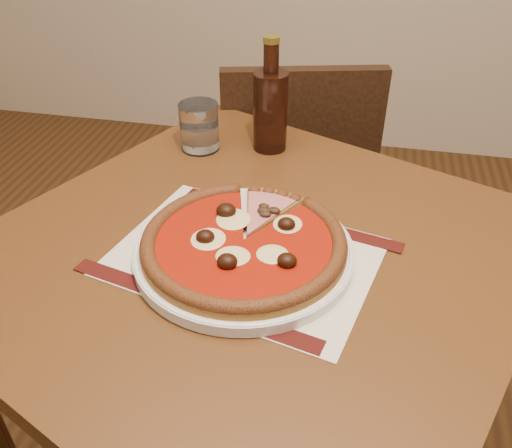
{
  "coord_description": "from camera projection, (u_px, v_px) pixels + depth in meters",
  "views": [
    {
      "loc": [
        -0.12,
        0.47,
        1.28
      ],
      "look_at": [
        -0.26,
        1.14,
        0.78
      ],
      "focal_mm": 38.0,
      "sensor_mm": 36.0,
      "label": 1
    }
  ],
  "objects": [
    {
      "name": "chair_far",
      "position": [
        295.0,
        180.0,
        1.54
      ],
      "size": [
        0.48,
        0.48,
        0.84
      ],
      "rotation": [
        0.0,
        0.0,
        3.39
      ],
      "color": "black",
      "rests_on": "ground"
    },
    {
      "name": "water_glass",
      "position": [
        199.0,
        127.0,
        1.1
      ],
      "size": [
        0.1,
        0.1,
        0.1
      ],
      "primitive_type": "cylinder",
      "rotation": [
        0.0,
        0.0,
        -0.27
      ],
      "color": "white",
      "rests_on": "table"
    },
    {
      "name": "bottle",
      "position": [
        270.0,
        107.0,
        1.07
      ],
      "size": [
        0.07,
        0.07,
        0.23
      ],
      "color": "black",
      "rests_on": "table"
    },
    {
      "name": "ham_slice",
      "position": [
        268.0,
        214.0,
        0.88
      ],
      "size": [
        0.1,
        0.14,
        0.02
      ],
      "rotation": [
        0.0,
        0.0,
        1.42
      ],
      "color": "#976624",
      "rests_on": "plate"
    },
    {
      "name": "plate",
      "position": [
        244.0,
        252.0,
        0.83
      ],
      "size": [
        0.34,
        0.34,
        0.02
      ],
      "primitive_type": "cylinder",
      "color": "white",
      "rests_on": "placemat"
    },
    {
      "name": "pizza",
      "position": [
        244.0,
        242.0,
        0.81
      ],
      "size": [
        0.31,
        0.31,
        0.04
      ],
      "color": "#976624",
      "rests_on": "plate"
    },
    {
      "name": "placemat",
      "position": [
        244.0,
        257.0,
        0.83
      ],
      "size": [
        0.44,
        0.36,
        0.0
      ],
      "primitive_type": "cube",
      "rotation": [
        0.0,
        0.0,
        -0.23
      ],
      "color": "beige",
      "rests_on": "table"
    },
    {
      "name": "table",
      "position": [
        254.0,
        294.0,
        0.91
      ],
      "size": [
        1.05,
        1.05,
        0.75
      ],
      "rotation": [
        0.0,
        0.0,
        -0.41
      ],
      "color": "brown",
      "rests_on": "ground"
    }
  ]
}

